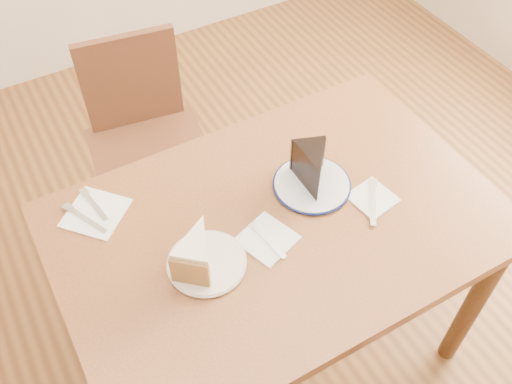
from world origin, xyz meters
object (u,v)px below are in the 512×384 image
object	(u,v)px
table	(278,241)
plate_navy	(312,185)
chocolate_cake	(313,171)
carrot_cake	(198,249)
chair_far	(147,141)
plate_cream	(207,263)

from	to	relation	value
table	plate_navy	distance (m)	0.19
table	plate_navy	xyz separation A→B (m)	(0.14, 0.06, 0.10)
table	chocolate_cake	size ratio (longest dim) A/B	9.06
table	carrot_cake	size ratio (longest dim) A/B	9.09
table	chair_far	bearing A→B (deg)	99.30
chair_far	plate_navy	bearing A→B (deg)	119.60
table	carrot_cake	world-z (taller)	carrot_cake
chair_far	plate_cream	distance (m)	0.83
chair_far	chocolate_cake	distance (m)	0.81
plate_cream	plate_navy	xyz separation A→B (m)	(0.38, 0.09, 0.00)
chair_far	plate_navy	distance (m)	0.79
chair_far	table	bearing A→B (deg)	107.65
chocolate_cake	chair_far	bearing A→B (deg)	-48.72
plate_cream	chocolate_cake	distance (m)	0.39
table	plate_cream	distance (m)	0.26
carrot_cake	plate_navy	bearing A→B (deg)	51.86
plate_cream	chocolate_cake	xyz separation A→B (m)	(0.38, 0.09, 0.06)
table	chocolate_cake	distance (m)	0.23
table	carrot_cake	xyz separation A→B (m)	(-0.25, -0.01, 0.15)
table	chair_far	distance (m)	0.78
carrot_cake	table	bearing A→B (deg)	44.46
chair_far	carrot_cake	xyz separation A→B (m)	(-0.13, -0.76, 0.33)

